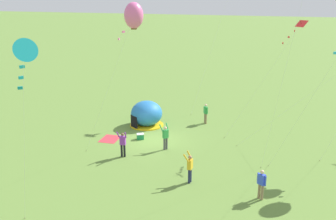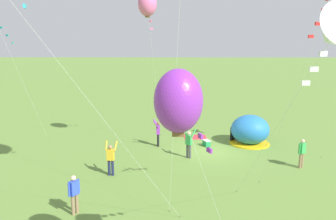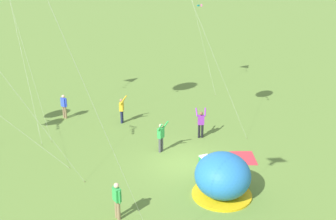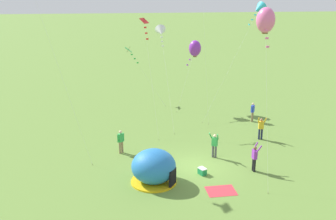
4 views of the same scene
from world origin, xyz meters
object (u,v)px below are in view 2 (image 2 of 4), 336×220
object	(u,v)px
cooler_box	(206,143)
person_far_back	(74,193)
person_center_field	(302,152)
kite_red	(327,8)
person_arms_raised	(158,132)
kite_white	(335,33)
popup_tent	(250,130)
kite_pink	(147,4)
person_flying_kite	(111,158)
kite_purple	(178,101)
person_near_tent	(189,143)

from	to	relation	value
cooler_box	person_far_back	distance (m)	11.46
cooler_box	person_center_field	world-z (taller)	person_center_field
person_far_back	kite_red	world-z (taller)	kite_red
person_arms_raised	kite_white	size ratio (longest dim) A/B	0.22
popup_tent	person_center_field	size ratio (longest dim) A/B	1.63
cooler_box	kite_white	size ratio (longest dim) A/B	0.07
person_far_back	kite_pink	distance (m)	12.04
popup_tent	person_flying_kite	xyz separation A→B (m)	(8.87, 5.89, 0.00)
kite_purple	popup_tent	bearing A→B (deg)	-109.48
person_near_tent	popup_tent	bearing A→B (deg)	-145.91
person_flying_kite	kite_pink	world-z (taller)	kite_pink
popup_tent	kite_pink	world-z (taller)	kite_pink
person_arms_raised	kite_red	distance (m)	14.25
cooler_box	kite_purple	xyz separation A→B (m)	(2.23, 14.55, 5.53)
cooler_box	person_flying_kite	size ratio (longest dim) A/B	0.34
person_far_back	person_near_tent	world-z (taller)	person_near_tent
person_near_tent	kite_purple	distance (m)	13.06
person_arms_raised	kite_purple	distance (m)	15.32
popup_tent	person_near_tent	size ratio (longest dim) A/B	1.49
person_far_back	cooler_box	bearing A→B (deg)	-124.50
person_far_back	kite_purple	xyz separation A→B (m)	(-4.25, 5.13, 4.79)
kite_purple	person_near_tent	bearing A→B (deg)	-94.10
person_flying_kite	kite_red	distance (m)	12.38
kite_white	person_far_back	bearing A→B (deg)	-37.67
person_arms_raised	kite_purple	size ratio (longest dim) A/B	0.29
cooler_box	kite_pink	size ratio (longest dim) A/B	0.06
cooler_box	person_center_field	size ratio (longest dim) A/B	0.37
person_center_field	person_arms_raised	xyz separation A→B (m)	(8.48, -3.97, 0.03)
person_arms_raised	kite_red	bearing A→B (deg)	120.19
person_near_tent	kite_purple	xyz separation A→B (m)	(0.87, 12.13, 4.76)
person_far_back	person_arms_raised	distance (m)	9.88
person_arms_raised	kite_purple	world-z (taller)	kite_purple
person_flying_kite	person_arms_raised	xyz separation A→B (m)	(-2.32, -5.24, -0.00)
kite_purple	person_flying_kite	bearing A→B (deg)	-69.32
kite_white	popup_tent	bearing A→B (deg)	-97.89
person_far_back	kite_white	bearing A→B (deg)	142.33
person_far_back	person_center_field	distance (m)	12.76
popup_tent	kite_red	world-z (taller)	kite_red
person_center_field	kite_pink	distance (m)	12.68
kite_purple	kite_white	bearing A→B (deg)	169.21
cooler_box	person_far_back	size ratio (longest dim) A/B	0.37
cooler_box	person_near_tent	world-z (taller)	person_near_tent
person_far_back	kite_red	size ratio (longest dim) A/B	0.19
kite_red	kite_white	distance (m)	4.96
person_far_back	kite_white	xyz separation A→B (m)	(-7.43, 5.74, 6.32)
popup_tent	kite_white	xyz separation A→B (m)	(2.19, 15.78, 6.29)
person_center_field	person_near_tent	distance (m)	6.62
cooler_box	kite_pink	bearing A→B (deg)	17.96
person_center_field	kite_red	world-z (taller)	kite_red
kite_purple	kite_white	distance (m)	3.58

